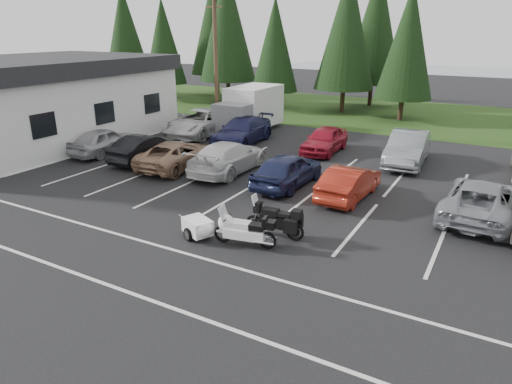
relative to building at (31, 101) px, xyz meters
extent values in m
plane|color=black|center=(18.00, -4.00, -2.45)|extent=(120.00, 120.00, 0.00)
cube|color=#213A12|center=(18.00, 20.00, -2.45)|extent=(80.00, 16.00, 0.01)
cube|color=gray|center=(22.00, 51.00, -2.45)|extent=(70.00, 50.00, 0.02)
cylinder|color=#473321|center=(8.00, 8.00, 2.05)|extent=(0.26, 0.26, 9.00)
cube|color=#473321|center=(8.00, 8.00, 5.35)|extent=(1.20, 0.10, 0.10)
cube|color=silver|center=(18.00, -2.00, -2.45)|extent=(32.00, 16.00, 0.01)
cylinder|color=#332316|center=(-10.00, 18.50, -1.20)|extent=(0.36, 0.36, 2.50)
cone|color=black|center=(-10.00, 18.50, 3.79)|extent=(4.58, 4.58, 8.84)
cylinder|color=#332316|center=(-4.00, 17.20, -1.37)|extent=(0.36, 0.36, 2.16)
cone|color=black|center=(-4.00, 17.20, 2.95)|extent=(3.96, 3.96, 7.65)
cylinder|color=#332316|center=(2.00, 18.80, -1.06)|extent=(0.36, 0.36, 2.78)
cone|color=black|center=(2.00, 18.80, 4.51)|extent=(5.10, 5.10, 9.86)
cylinder|color=#332316|center=(7.50, 17.40, -1.39)|extent=(0.36, 0.36, 2.11)
cone|color=black|center=(7.50, 17.40, 2.83)|extent=(3.87, 3.87, 7.48)
cylinder|color=#332316|center=(13.00, 18.90, -1.14)|extent=(0.36, 0.36, 2.62)
cone|color=black|center=(13.00, 18.90, 4.09)|extent=(4.80, 4.80, 9.27)
cylinder|color=#332316|center=(18.00, 17.60, -1.32)|extent=(0.36, 0.36, 2.26)
cone|color=black|center=(18.00, 17.60, 3.19)|extent=(4.14, 4.14, 7.99)
cylinder|color=#332316|center=(-2.00, 23.00, -1.01)|extent=(0.36, 0.36, 2.88)
cone|color=black|center=(-2.00, 23.00, 4.75)|extent=(5.28, 5.28, 10.20)
cylinder|color=#332316|center=(14.00, 23.50, -1.09)|extent=(0.36, 0.36, 2.71)
cone|color=black|center=(14.00, 23.50, 4.33)|extent=(4.97, 4.97, 9.61)
imported|color=#ABAAAF|center=(5.96, -0.12, -1.73)|extent=(1.93, 4.34, 1.45)
imported|color=black|center=(9.00, -0.16, -1.75)|extent=(1.56, 4.30, 1.41)
imported|color=#977258|center=(11.14, -0.27, -1.78)|extent=(2.52, 4.96, 1.34)
imported|color=silver|center=(13.77, 0.35, -1.71)|extent=(2.18, 5.15, 1.48)
imported|color=#1B2043|center=(17.11, -0.15, -1.71)|extent=(1.88, 4.40, 1.48)
imported|color=maroon|center=(19.96, -0.30, -1.79)|extent=(1.60, 4.09, 1.33)
imported|color=gray|center=(24.79, 0.02, -1.74)|extent=(2.61, 5.21, 1.42)
imported|color=silver|center=(7.85, 6.26, -1.63)|extent=(2.88, 5.98, 1.64)
imported|color=#1C1E48|center=(11.35, 5.64, -1.69)|extent=(2.42, 5.35, 1.52)
imported|color=maroon|center=(16.43, 6.07, -1.74)|extent=(1.78, 4.21, 1.42)
imported|color=slate|center=(20.95, 5.94, -1.63)|extent=(2.03, 5.07, 1.64)
camera|label=1|loc=(25.20, -17.43, 4.11)|focal=32.00mm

